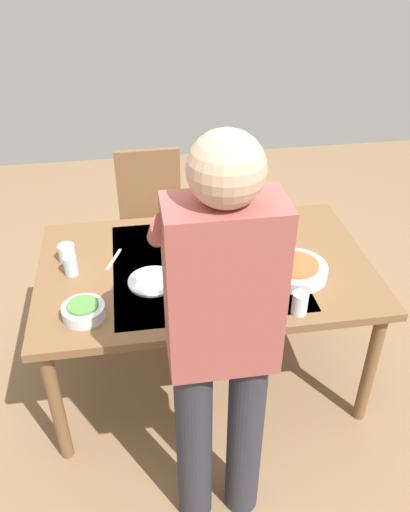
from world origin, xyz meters
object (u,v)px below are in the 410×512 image
(chair_near, at_px, (151,214))
(serving_bowl_pasta, at_px, (295,269))
(wine_bottle, at_px, (214,249))
(dinner_plate_near, at_px, (153,281))
(water_cup_near_right, at_px, (67,253))
(water_cup_far_left, at_px, (71,265))
(dining_table, at_px, (205,276))
(water_cup_near_left, at_px, (230,296))
(person_server, at_px, (221,336))
(wine_glass_left, at_px, (179,287))
(dinner_plate_far, at_px, (202,228))
(side_bowl_salad, at_px, (84,310))
(water_cup_far_right, at_px, (300,303))

(chair_near, height_order, serving_bowl_pasta, chair_near)
(wine_bottle, height_order, dinner_plate_near, wine_bottle)
(water_cup_near_right, xyz_separation_m, water_cup_far_left, (-0.02, 0.11, 0.00))
(dining_table, relative_size, water_cup_near_right, 18.36)
(serving_bowl_pasta, bearing_deg, water_cup_near_left, 26.58)
(chair_near, distance_m, person_server, 1.69)
(serving_bowl_pasta, distance_m, dinner_plate_near, 0.66)
(person_server, xyz_separation_m, water_cup_far_left, (0.56, -0.78, -0.19))
(wine_glass_left, bearing_deg, dinner_plate_far, -107.16)
(side_bowl_salad, bearing_deg, water_cup_near_right, -77.88)
(serving_bowl_pasta, bearing_deg, water_cup_near_right, -15.24)
(water_cup_near_right, distance_m, side_bowl_salad, 0.44)
(dining_table, relative_size, water_cup_far_left, 16.82)
(dinner_plate_near, bearing_deg, side_bowl_salad, 32.80)
(chair_near, bearing_deg, wine_glass_left, 92.53)
(water_cup_near_right, bearing_deg, water_cup_near_left, 147.21)
(wine_bottle, xyz_separation_m, water_cup_far_left, (0.66, -0.06, -0.06))
(water_cup_near_right, bearing_deg, dining_table, 168.16)
(person_server, distance_m, wine_glass_left, 0.49)
(water_cup_near_left, xyz_separation_m, dinner_plate_near, (0.31, -0.22, -0.05))
(chair_near, distance_m, water_cup_far_left, 0.98)
(water_cup_near_left, bearing_deg, dinner_plate_near, -34.84)
(water_cup_far_right, xyz_separation_m, serving_bowl_pasta, (-0.06, -0.26, -0.02))
(wine_glass_left, bearing_deg, wine_bottle, -127.63)
(dining_table, xyz_separation_m, water_cup_far_left, (0.63, -0.02, 0.11))
(water_cup_near_right, relative_size, serving_bowl_pasta, 0.29)
(water_cup_far_right, bearing_deg, dinner_plate_near, -27.41)
(dining_table, bearing_deg, water_cup_far_right, 129.51)
(wine_glass_left, bearing_deg, dinner_plate_near, -61.66)
(wine_glass_left, xyz_separation_m, serving_bowl_pasta, (-0.55, -0.14, -0.07))
(chair_near, bearing_deg, dinner_plate_far, 113.88)
(chair_near, relative_size, water_cup_far_right, 8.99)
(water_cup_near_left, bearing_deg, water_cup_far_left, -26.63)
(side_bowl_salad, bearing_deg, water_cup_far_left, -77.92)
(water_cup_near_left, height_order, water_cup_far_left, water_cup_near_left)
(person_server, distance_m, water_cup_far_left, 0.98)
(side_bowl_salad, bearing_deg, water_cup_near_left, 177.79)
(side_bowl_salad, bearing_deg, chair_near, -106.68)
(water_cup_near_right, height_order, dinner_plate_far, water_cup_near_right)
(dining_table, height_order, wine_glass_left, wine_glass_left)
(dining_table, xyz_separation_m, wine_bottle, (-0.04, 0.04, 0.18))
(side_bowl_salad, height_order, dinner_plate_far, side_bowl_salad)
(water_cup_near_right, distance_m, serving_bowl_pasta, 1.09)
(person_server, distance_m, wine_bottle, 0.74)
(wine_bottle, bearing_deg, water_cup_far_right, 128.75)
(dinner_plate_near, bearing_deg, wine_bottle, -167.46)
(chair_near, relative_size, water_cup_near_right, 10.52)
(chair_near, distance_m, water_cup_near_left, 1.25)
(water_cup_near_right, bearing_deg, side_bowl_salad, 102.12)
(water_cup_far_left, relative_size, side_bowl_salad, 0.52)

